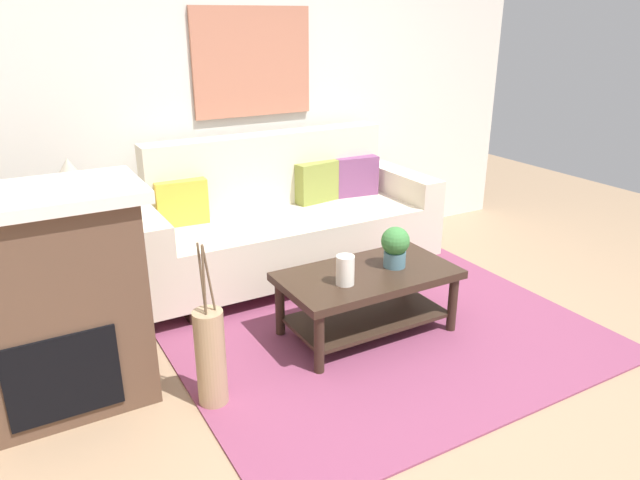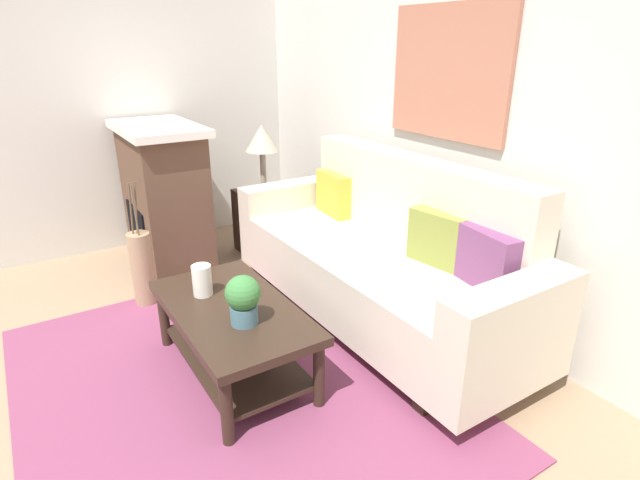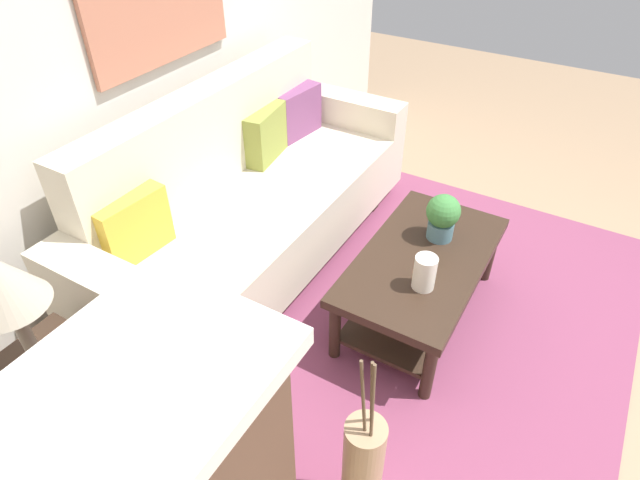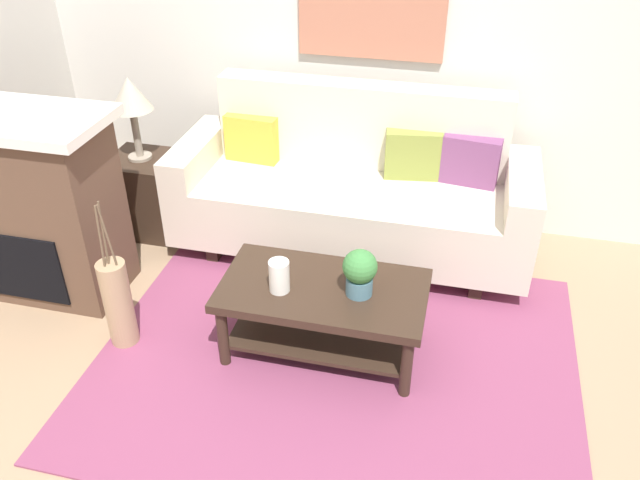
# 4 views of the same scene
# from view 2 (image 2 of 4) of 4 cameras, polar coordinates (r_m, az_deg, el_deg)

# --- Properties ---
(ground_plane) EXTENTS (8.87, 8.87, 0.00)m
(ground_plane) POSITION_cam_2_polar(r_m,az_deg,el_deg) (2.83, -20.13, -18.67)
(ground_plane) COLOR #9E7F60
(wall_back) EXTENTS (4.87, 0.10, 2.70)m
(wall_back) POSITION_cam_2_polar(r_m,az_deg,el_deg) (3.34, 16.60, 13.57)
(wall_back) COLOR silver
(wall_back) RESTS_ON ground_plane
(wall_left) EXTENTS (0.10, 5.14, 2.70)m
(wall_left) POSITION_cam_2_polar(r_m,az_deg,el_deg) (4.77, -22.64, 15.02)
(wall_left) COLOR silver
(wall_left) RESTS_ON ground_plane
(area_rug) EXTENTS (2.59, 2.07, 0.01)m
(area_rug) POSITION_cam_2_polar(r_m,az_deg,el_deg) (2.92, -10.25, -15.92)
(area_rug) COLOR #843D5B
(area_rug) RESTS_ON ground_plane
(couch) EXTENTS (2.33, 0.84, 1.08)m
(couch) POSITION_cam_2_polar(r_m,az_deg,el_deg) (3.32, 6.85, -2.28)
(couch) COLOR beige
(couch) RESTS_ON ground_plane
(throw_pillow_mustard) EXTENTS (0.37, 0.15, 0.32)m
(throw_pillow_mustard) POSITION_cam_2_polar(r_m,az_deg,el_deg) (3.86, 1.60, 5.24)
(throw_pillow_mustard) COLOR gold
(throw_pillow_mustard) RESTS_ON couch
(throw_pillow_olive) EXTENTS (0.37, 0.17, 0.32)m
(throw_pillow_olive) POSITION_cam_2_polar(r_m,az_deg,el_deg) (3.06, 13.21, 0.18)
(throw_pillow_olive) COLOR olive
(throw_pillow_olive) RESTS_ON couch
(throw_pillow_plum) EXTENTS (0.37, 0.17, 0.32)m
(throw_pillow_plum) POSITION_cam_2_polar(r_m,az_deg,el_deg) (2.83, 18.43, -2.12)
(throw_pillow_plum) COLOR #7A4270
(throw_pillow_plum) RESTS_ON couch
(coffee_table) EXTENTS (1.10, 0.60, 0.43)m
(coffee_table) POSITION_cam_2_polar(r_m,az_deg,el_deg) (2.84, -9.84, -9.48)
(coffee_table) COLOR #332319
(coffee_table) RESTS_ON ground_plane
(tabletop_vase) EXTENTS (0.11, 0.11, 0.18)m
(tabletop_vase) POSITION_cam_2_polar(r_m,az_deg,el_deg) (2.90, -13.24, -4.47)
(tabletop_vase) COLOR white
(tabletop_vase) RESTS_ON coffee_table
(potted_plant_tabletop) EXTENTS (0.18, 0.18, 0.26)m
(potted_plant_tabletop) POSITION_cam_2_polar(r_m,az_deg,el_deg) (2.55, -8.72, -6.56)
(potted_plant_tabletop) COLOR slate
(potted_plant_tabletop) RESTS_ON coffee_table
(side_table) EXTENTS (0.44, 0.44, 0.56)m
(side_table) POSITION_cam_2_polar(r_m,az_deg,el_deg) (4.47, -6.22, 2.07)
(side_table) COLOR #332319
(side_table) RESTS_ON ground_plane
(table_lamp) EXTENTS (0.28, 0.28, 0.57)m
(table_lamp) POSITION_cam_2_polar(r_m,az_deg,el_deg) (4.29, -6.61, 11.10)
(table_lamp) COLOR gray
(table_lamp) RESTS_ON side_table
(fireplace) EXTENTS (1.02, 0.58, 1.16)m
(fireplace) POSITION_cam_2_polar(r_m,az_deg,el_deg) (4.37, -17.23, 4.96)
(fireplace) COLOR brown
(fireplace) RESTS_ON ground_plane
(floor_vase) EXTENTS (0.16, 0.16, 0.54)m
(floor_vase) POSITION_cam_2_polar(r_m,az_deg,el_deg) (3.76, -19.49, -3.15)
(floor_vase) COLOR tan
(floor_vase) RESTS_ON ground_plane
(floor_vase_branch_a) EXTENTS (0.05, 0.01, 0.36)m
(floor_vase_branch_a) POSITION_cam_2_polar(r_m,az_deg,el_deg) (3.59, -20.30, 3.28)
(floor_vase_branch_a) COLOR brown
(floor_vase_branch_a) RESTS_ON floor_vase
(floor_vase_branch_b) EXTENTS (0.02, 0.04, 0.36)m
(floor_vase_branch_b) POSITION_cam_2_polar(r_m,az_deg,el_deg) (3.62, -20.15, 3.45)
(floor_vase_branch_b) COLOR brown
(floor_vase_branch_b) RESTS_ON floor_vase
(floor_vase_branch_c) EXTENTS (0.02, 0.03, 0.36)m
(floor_vase_branch_c) POSITION_cam_2_polar(r_m,az_deg,el_deg) (3.61, -20.68, 3.35)
(floor_vase_branch_c) COLOR brown
(floor_vase_branch_c) RESTS_ON floor_vase
(framed_painting) EXTENTS (0.95, 0.03, 0.80)m
(framed_painting) POSITION_cam_2_polar(r_m,az_deg,el_deg) (3.36, 14.29, 17.91)
(framed_painting) COLOR #B77056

